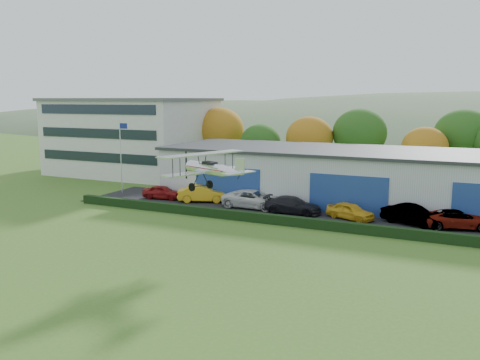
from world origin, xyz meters
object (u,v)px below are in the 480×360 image
at_px(car_3, 293,205).
at_px(car_4, 350,211).
at_px(office_block, 133,136).
at_px(car_6, 458,219).
at_px(hangar, 361,176).
at_px(flagpole, 121,150).
at_px(car_1, 203,194).
at_px(car_5, 412,215).
at_px(car_2, 254,199).
at_px(biplane, 210,168).
at_px(car_0, 162,192).

height_order(car_3, car_4, car_3).
height_order(office_block, car_6, office_block).
height_order(hangar, flagpole, flagpole).
distance_m(car_1, car_6, 23.49).
xyz_separation_m(car_3, car_5, (10.25, 0.19, 0.06)).
height_order(car_1, car_3, car_1).
distance_m(car_3, car_5, 10.25).
bearing_deg(car_3, car_5, -90.34).
xyz_separation_m(hangar, car_1, (-14.41, -6.60, -1.78)).
distance_m(car_2, car_3, 4.14).
bearing_deg(car_6, car_3, 74.53).
distance_m(hangar, car_6, 11.69).
height_order(car_1, car_2, car_2).
bearing_deg(office_block, car_3, -27.23).
bearing_deg(office_block, flagpole, -58.03).
xyz_separation_m(hangar, biplane, (-6.44, -19.86, 3.03)).
relative_size(car_2, car_6, 1.12).
xyz_separation_m(car_5, car_6, (3.43, 0.26, -0.07)).
xyz_separation_m(car_2, car_5, (14.34, -0.40, -0.02)).
xyz_separation_m(car_3, biplane, (-1.84, -12.27, 4.88)).
xyz_separation_m(car_0, biplane, (12.51, -12.79, 4.93)).
height_order(office_block, car_1, office_block).
bearing_deg(car_3, biplane, 170.07).
bearing_deg(flagpole, car_5, -2.66).
distance_m(office_block, flagpole, 15.33).
bearing_deg(car_6, hangar, 34.43).
bearing_deg(car_3, car_6, -89.51).
bearing_deg(car_2, office_block, 60.26).
distance_m(car_3, car_6, 13.68).
height_order(car_4, car_5, car_5).
distance_m(flagpole, car_6, 34.21).
bearing_deg(car_6, car_1, 71.33).
bearing_deg(car_3, car_1, 82.83).
xyz_separation_m(car_0, car_3, (14.35, -0.51, 0.05)).
bearing_deg(biplane, car_6, 61.00).
xyz_separation_m(hangar, car_6, (9.07, -7.14, -1.86)).
height_order(car_1, car_4, car_1).
bearing_deg(hangar, car_4, -85.43).
height_order(office_block, car_4, office_block).
height_order(car_0, car_1, car_1).
xyz_separation_m(flagpole, car_6, (33.96, -1.16, -3.99)).
xyz_separation_m(hangar, car_0, (-18.95, -7.08, -1.90)).
bearing_deg(car_5, car_6, -64.56).
xyz_separation_m(car_2, car_3, (4.10, -0.59, -0.08)).
bearing_deg(flagpole, hangar, 13.51).
bearing_deg(car_1, car_0, 73.40).
height_order(office_block, biplane, office_block).
bearing_deg(car_5, car_4, 113.97).
relative_size(car_3, car_5, 1.05).
height_order(hangar, car_3, hangar).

